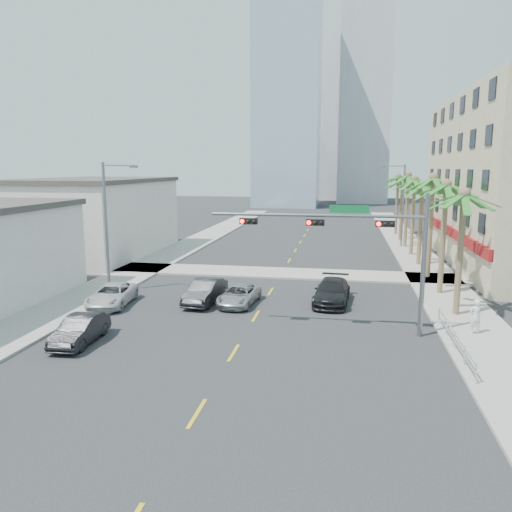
{
  "coord_description": "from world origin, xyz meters",
  "views": [
    {
      "loc": [
        4.95,
        -17.88,
        8.64
      ],
      "look_at": [
        -0.09,
        10.58,
        3.5
      ],
      "focal_mm": 35.0,
      "sensor_mm": 36.0,
      "label": 1
    }
  ],
  "objects": [
    {
      "name": "car_lane_right",
      "position": [
        4.33,
        13.69,
        0.76
      ],
      "size": [
        2.47,
        5.37,
        1.52
      ],
      "primitive_type": "imported",
      "rotation": [
        0.0,
        0.0,
        -0.07
      ],
      "color": "black",
      "rests_on": "ground"
    },
    {
      "name": "palm_tree_7",
      "position": [
        11.6,
        48.4,
        7.43
      ],
      "size": [
        4.8,
        4.8,
        8.16
      ],
      "color": "brown",
      "rests_on": "ground"
    },
    {
      "name": "car_lane_left",
      "position": [
        -3.71,
        12.29,
        0.77
      ],
      "size": [
        1.99,
        4.76,
        1.53
      ],
      "primitive_type": "imported",
      "rotation": [
        0.0,
        0.0,
        -0.08
      ],
      "color": "black",
      "rests_on": "ground"
    },
    {
      "name": "palm_tree_0",
      "position": [
        11.6,
        12.0,
        7.08
      ],
      "size": [
        4.8,
        4.8,
        7.8
      ],
      "color": "brown",
      "rests_on": "ground"
    },
    {
      "name": "tower_far_right",
      "position": [
        9.0,
        110.0,
        30.0
      ],
      "size": [
        12.0,
        12.0,
        60.0
      ],
      "primitive_type": "cube",
      "color": "#ADADB2",
      "rests_on": "ground"
    },
    {
      "name": "car_parked_far",
      "position": [
        -9.4,
        10.72,
        0.67
      ],
      "size": [
        2.76,
        5.04,
        1.34
      ],
      "primitive_type": "imported",
      "rotation": [
        0.0,
        0.0,
        0.11
      ],
      "color": "silver",
      "rests_on": "ground"
    },
    {
      "name": "tower_far_left",
      "position": [
        -8.0,
        95.0,
        24.0
      ],
      "size": [
        14.0,
        14.0,
        48.0
      ],
      "primitive_type": "cube",
      "color": "#99B2C6",
      "rests_on": "ground"
    },
    {
      "name": "building_left_far",
      "position": [
        -19.5,
        28.0,
        3.6
      ],
      "size": [
        11.0,
        18.0,
        7.2
      ],
      "primitive_type": "cube",
      "color": "beige",
      "rests_on": "ground"
    },
    {
      "name": "palm_tree_4",
      "position": [
        11.6,
        32.8,
        7.43
      ],
      "size": [
        4.8,
        4.8,
        8.16
      ],
      "color": "brown",
      "rests_on": "ground"
    },
    {
      "name": "sidewalk_cross",
      "position": [
        0.0,
        22.0,
        0.07
      ],
      "size": [
        80.0,
        4.0,
        0.15
      ],
      "primitive_type": "cube",
      "color": "gray",
      "rests_on": "ground"
    },
    {
      "name": "tower_far_center",
      "position": [
        -3.0,
        125.0,
        21.0
      ],
      "size": [
        16.0,
        16.0,
        42.0
      ],
      "primitive_type": "cube",
      "color": "#ADADB2",
      "rests_on": "ground"
    },
    {
      "name": "palm_tree_2",
      "position": [
        11.6,
        22.4,
        7.78
      ],
      "size": [
        4.8,
        4.8,
        8.52
      ],
      "color": "brown",
      "rests_on": "ground"
    },
    {
      "name": "ground",
      "position": [
        0.0,
        0.0,
        0.0
      ],
      "size": [
        260.0,
        260.0,
        0.0
      ],
      "primitive_type": "plane",
      "color": "#262628",
      "rests_on": "ground"
    },
    {
      "name": "streetlight_left",
      "position": [
        -11.0,
        14.0,
        5.06
      ],
      "size": [
        2.55,
        0.25,
        9.0
      ],
      "color": "slate",
      "rests_on": "ground"
    },
    {
      "name": "car_lane_center",
      "position": [
        -1.5,
        12.33,
        0.62
      ],
      "size": [
        2.4,
        4.59,
        1.23
      ],
      "primitive_type": "imported",
      "rotation": [
        0.0,
        0.0,
        -0.08
      ],
      "color": "#B6B5BA",
      "rests_on": "ground"
    },
    {
      "name": "palm_tree_1",
      "position": [
        11.6,
        17.2,
        7.43
      ],
      "size": [
        4.8,
        4.8,
        8.16
      ],
      "color": "brown",
      "rests_on": "ground"
    },
    {
      "name": "streetlight_right",
      "position": [
        11.0,
        38.0,
        5.06
      ],
      "size": [
        2.55,
        0.25,
        9.0
      ],
      "color": "slate",
      "rests_on": "ground"
    },
    {
      "name": "palm_tree_6",
      "position": [
        11.6,
        43.2,
        7.08
      ],
      "size": [
        4.8,
        4.8,
        7.8
      ],
      "color": "brown",
      "rests_on": "ground"
    },
    {
      "name": "traffic_signal_mast",
      "position": [
        5.78,
        7.95,
        5.06
      ],
      "size": [
        11.12,
        0.54,
        7.2
      ],
      "color": "slate",
      "rests_on": "ground"
    },
    {
      "name": "car_parked_mid",
      "position": [
        -7.8,
        3.96,
        0.69
      ],
      "size": [
        1.63,
        4.22,
        1.37
      ],
      "primitive_type": "imported",
      "rotation": [
        0.0,
        0.0,
        0.04
      ],
      "color": "black",
      "rests_on": "ground"
    },
    {
      "name": "palm_tree_5",
      "position": [
        11.6,
        38.0,
        7.78
      ],
      "size": [
        4.8,
        4.8,
        8.52
      ],
      "color": "brown",
      "rests_on": "ground"
    },
    {
      "name": "sidewalk_left",
      "position": [
        -12.0,
        20.0,
        0.07
      ],
      "size": [
        4.0,
        120.0,
        0.15
      ],
      "primitive_type": "cube",
      "color": "gray",
      "rests_on": "ground"
    },
    {
      "name": "pedestrian",
      "position": [
        11.81,
        8.55,
        1.05
      ],
      "size": [
        0.77,
        0.63,
        1.8
      ],
      "primitive_type": "imported",
      "rotation": [
        0.0,
        0.0,
        3.49
      ],
      "color": "white",
      "rests_on": "sidewalk_right"
    },
    {
      "name": "guardrail",
      "position": [
        10.3,
        6.0,
        0.67
      ],
      "size": [
        0.08,
        8.08,
        1.0
      ],
      "color": "silver",
      "rests_on": "ground"
    },
    {
      "name": "palm_tree_3",
      "position": [
        11.6,
        27.6,
        7.08
      ],
      "size": [
        4.8,
        4.8,
        7.8
      ],
      "color": "brown",
      "rests_on": "ground"
    },
    {
      "name": "sidewalk_right",
      "position": [
        12.0,
        20.0,
        0.07
      ],
      "size": [
        4.0,
        120.0,
        0.15
      ],
      "primitive_type": "cube",
      "color": "gray",
      "rests_on": "ground"
    }
  ]
}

